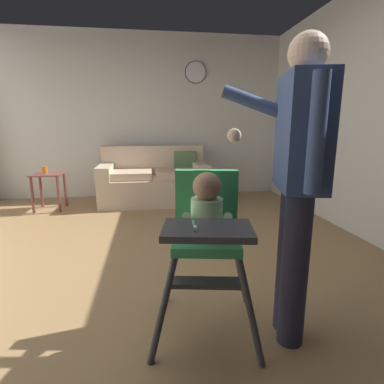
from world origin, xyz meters
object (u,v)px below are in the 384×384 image
at_px(adult_standing, 297,178).
at_px(high_chair, 207,223).
at_px(wall_clock, 196,72).
at_px(side_table, 49,183).
at_px(couch, 154,181).
at_px(sippy_cup, 45,170).

bearing_deg(adult_standing, high_chair, -0.27).
bearing_deg(wall_clock, adult_standing, -90.63).
xyz_separation_m(side_table, wall_clock, (2.20, 0.74, 1.64)).
height_order(couch, wall_clock, wall_clock).
distance_m(couch, wall_clock, 1.90).
relative_size(couch, wall_clock, 4.66).
relative_size(sippy_cup, wall_clock, 0.29).
bearing_deg(adult_standing, wall_clock, -76.87).
relative_size(couch, adult_standing, 1.02).
relative_size(couch, high_chair, 1.74).
bearing_deg(high_chair, side_table, -139.08).
bearing_deg(side_table, couch, 9.99).
bearing_deg(couch, high_chair, 4.21).
height_order(side_table, wall_clock, wall_clock).
distance_m(side_table, sippy_cup, 0.19).
height_order(adult_standing, wall_clock, wall_clock).
relative_size(adult_standing, wall_clock, 4.56).
bearing_deg(wall_clock, side_table, -161.48).
bearing_deg(adult_standing, couch, -64.40).
bearing_deg(sippy_cup, wall_clock, 18.27).
xyz_separation_m(couch, sippy_cup, (-1.52, -0.26, 0.24)).
height_order(couch, high_chair, high_chair).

